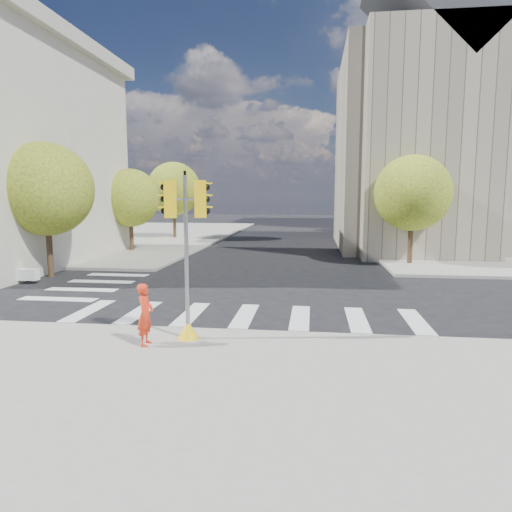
{
  "coord_description": "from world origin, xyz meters",
  "views": [
    {
      "loc": [
        2.07,
        -16.36,
        3.89
      ],
      "look_at": [
        0.38,
        -2.88,
        2.1
      ],
      "focal_mm": 32.0,
      "sensor_mm": 36.0,
      "label": 1
    }
  ],
  "objects_px": {
    "lamp_near": "(408,185)",
    "photographer": "(145,314)",
    "traffic_signal": "(187,270)",
    "lamp_far": "(377,189)"
  },
  "relations": [
    {
      "from": "lamp_near",
      "to": "photographer",
      "type": "height_order",
      "value": "lamp_near"
    },
    {
      "from": "lamp_near",
      "to": "photographer",
      "type": "relative_size",
      "value": 5.13
    },
    {
      "from": "traffic_signal",
      "to": "photographer",
      "type": "bearing_deg",
      "value": -157.68
    },
    {
      "from": "lamp_far",
      "to": "traffic_signal",
      "type": "relative_size",
      "value": 1.86
    },
    {
      "from": "lamp_near",
      "to": "lamp_far",
      "type": "xyz_separation_m",
      "value": [
        0.0,
        14.0,
        0.0
      ]
    },
    {
      "from": "lamp_far",
      "to": "traffic_signal",
      "type": "bearing_deg",
      "value": -105.52
    },
    {
      "from": "lamp_near",
      "to": "traffic_signal",
      "type": "height_order",
      "value": "lamp_near"
    },
    {
      "from": "lamp_near",
      "to": "photographer",
      "type": "bearing_deg",
      "value": -117.16
    },
    {
      "from": "lamp_near",
      "to": "lamp_far",
      "type": "bearing_deg",
      "value": 90.0
    },
    {
      "from": "traffic_signal",
      "to": "photographer",
      "type": "height_order",
      "value": "traffic_signal"
    }
  ]
}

